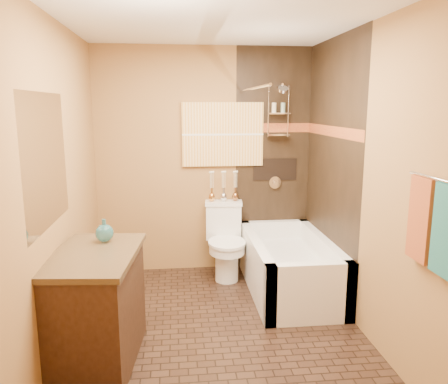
{
  "coord_description": "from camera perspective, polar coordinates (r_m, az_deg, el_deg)",
  "views": [
    {
      "loc": [
        -0.33,
        -3.35,
        1.86
      ],
      "look_at": [
        0.09,
        0.4,
        1.11
      ],
      "focal_mm": 35.0,
      "sensor_mm": 36.0,
      "label": 1
    }
  ],
  "objects": [
    {
      "name": "floor",
      "position": [
        3.85,
        -0.76,
        -17.74
      ],
      "size": [
        3.0,
        3.0,
        0.0
      ],
      "primitive_type": "plane",
      "color": "black",
      "rests_on": "ground"
    },
    {
      "name": "wall_left",
      "position": [
        3.52,
        -20.67,
        0.47
      ],
      "size": [
        0.02,
        3.0,
        2.5
      ],
      "primitive_type": "cube",
      "color": "olive",
      "rests_on": "floor"
    },
    {
      "name": "wall_right",
      "position": [
        3.73,
        17.86,
        1.23
      ],
      "size": [
        0.02,
        3.0,
        2.5
      ],
      "primitive_type": "cube",
      "color": "olive",
      "rests_on": "floor"
    },
    {
      "name": "wall_back",
      "position": [
        4.9,
        -2.52,
        4.02
      ],
      "size": [
        2.4,
        0.02,
        2.5
      ],
      "primitive_type": "cube",
      "color": "olive",
      "rests_on": "floor"
    },
    {
      "name": "wall_front",
      "position": [
        1.97,
        3.45,
        -6.81
      ],
      "size": [
        2.4,
        0.02,
        2.5
      ],
      "primitive_type": "cube",
      "color": "olive",
      "rests_on": "floor"
    },
    {
      "name": "ceiling",
      "position": [
        3.43,
        -0.87,
        21.95
      ],
      "size": [
        3.0,
        3.0,
        0.0
      ],
      "primitive_type": "plane",
      "color": "silver",
      "rests_on": "wall_back"
    },
    {
      "name": "alcove_tile_back",
      "position": [
        5.0,
        6.41,
        4.1
      ],
      "size": [
        0.85,
        0.01,
        2.5
      ],
      "primitive_type": "cube",
      "color": "black",
      "rests_on": "wall_back"
    },
    {
      "name": "alcove_tile_right",
      "position": [
        4.41,
        13.77,
        2.91
      ],
      "size": [
        0.01,
        1.5,
        2.5
      ],
      "primitive_type": "cube",
      "color": "black",
      "rests_on": "wall_right"
    },
    {
      "name": "mosaic_band_back",
      "position": [
        4.96,
        6.53,
        8.33
      ],
      "size": [
        0.85,
        0.01,
        0.1
      ],
      "primitive_type": "cube",
      "color": "maroon",
      "rests_on": "alcove_tile_back"
    },
    {
      "name": "mosaic_band_right",
      "position": [
        4.37,
        13.87,
        7.71
      ],
      "size": [
        0.01,
        1.5,
        0.1
      ],
      "primitive_type": "cube",
      "color": "maroon",
      "rests_on": "alcove_tile_right"
    },
    {
      "name": "alcove_niche",
      "position": [
        5.01,
        6.68,
        2.96
      ],
      "size": [
        0.5,
        0.01,
        0.25
      ],
      "primitive_type": "cube",
      "color": "black",
      "rests_on": "alcove_tile_back"
    },
    {
      "name": "shower_fixtures",
      "position": [
        4.86,
        7.09,
        8.81
      ],
      "size": [
        0.24,
        0.33,
        1.16
      ],
      "color": "silver",
      "rests_on": "floor"
    },
    {
      "name": "curtain_rod",
      "position": [
        4.17,
        3.76,
        13.36
      ],
      "size": [
        0.03,
        1.55,
        0.03
      ],
      "primitive_type": "cylinder",
      "rotation": [
        1.57,
        0.0,
        0.0
      ],
      "color": "silver",
      "rests_on": "wall_back"
    },
    {
      "name": "towel_bar",
      "position": [
        2.76,
        26.0,
        1.52
      ],
      "size": [
        0.02,
        0.55,
        0.02
      ],
      "primitive_type": "cylinder",
      "rotation": [
        1.57,
        0.0,
        0.0
      ],
      "color": "silver",
      "rests_on": "wall_right"
    },
    {
      "name": "towel_teal",
      "position": [
        2.72,
        27.15,
        -4.57
      ],
      "size": [
        0.05,
        0.22,
        0.52
      ],
      "primitive_type": "cube",
      "color": "#1D6155",
      "rests_on": "towel_bar"
    },
    {
      "name": "towel_rust",
      "position": [
        2.93,
        24.37,
        -3.26
      ],
      "size": [
        0.05,
        0.22,
        0.52
      ],
      "primitive_type": "cube",
      "color": "#9C401C",
      "rests_on": "towel_bar"
    },
    {
      "name": "sunset_painting",
      "position": [
        4.86,
        -0.16,
        7.53
      ],
      "size": [
        0.9,
        0.04,
        0.7
      ],
      "primitive_type": "cube",
      "color": "gold",
      "rests_on": "wall_back"
    },
    {
      "name": "vanity_mirror",
      "position": [
        3.16,
        -22.2,
        3.82
      ],
      "size": [
        0.01,
        1.0,
        0.9
      ],
      "primitive_type": "cube",
      "color": "white",
      "rests_on": "wall_left"
    },
    {
      "name": "bathtub",
      "position": [
        4.56,
        8.5,
        -10.03
      ],
      "size": [
        0.8,
        1.5,
        0.55
      ],
      "color": "white",
      "rests_on": "floor"
    },
    {
      "name": "toilet",
      "position": [
        4.81,
        0.19,
        -6.35
      ],
      "size": [
        0.43,
        0.63,
        0.81
      ],
      "rotation": [
        0.0,
        0.0,
        -0.1
      ],
      "color": "white",
      "rests_on": "floor"
    },
    {
      "name": "vanity",
      "position": [
        3.4,
        -16.42,
        -14.31
      ],
      "size": [
        0.68,
        1.01,
        0.84
      ],
      "rotation": [
        0.0,
        0.0,
        -0.1
      ],
      "color": "black",
      "rests_on": "floor"
    },
    {
      "name": "teal_bottle",
      "position": [
        3.45,
        -15.36,
        -4.88
      ],
      "size": [
        0.16,
        0.16,
        0.22
      ],
      "primitive_type": null,
      "rotation": [
        0.0,
        0.0,
        0.18
      ],
      "color": "#226467",
      "rests_on": "vanity"
    },
    {
      "name": "bud_vases",
      "position": [
        4.85,
        -0.05,
        0.87
      ],
      "size": [
        0.34,
        0.07,
        0.33
      ],
      "color": "#CB893F",
      "rests_on": "toilet"
    }
  ]
}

